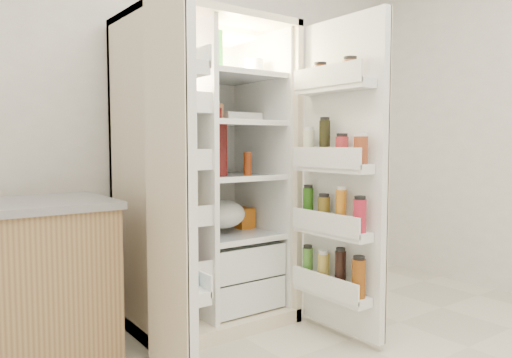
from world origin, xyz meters
TOP-DOWN VIEW (x-y plane):
  - wall_back at (0.00, 2.00)m, footprint 4.00×0.02m
  - refrigerator at (-0.02, 1.65)m, footprint 0.92×0.70m
  - freezer_door at (-0.54, 1.05)m, footprint 0.15×0.40m
  - fridge_door at (0.44, 0.96)m, footprint 0.17×0.58m

SIDE VIEW (x-z plane):
  - refrigerator at x=-0.02m, z-range -0.16..1.64m
  - fridge_door at x=0.44m, z-range 0.01..1.73m
  - freezer_door at x=-0.54m, z-range 0.03..1.75m
  - wall_back at x=0.00m, z-range 0.00..2.70m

